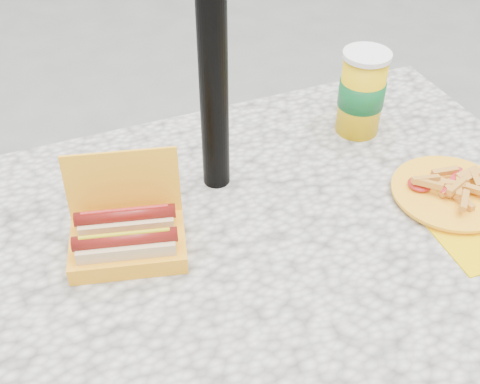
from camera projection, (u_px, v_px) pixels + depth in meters
name	position (u px, v px, depth m)	size (l,w,h in m)	color
picnic_table	(249.00, 277.00, 1.10)	(1.20, 0.80, 0.75)	beige
umbrella_pole	(211.00, 3.00, 0.92)	(0.05, 0.05, 2.20)	black
hotdog_box	(127.00, 236.00, 0.98)	(0.22, 0.18, 0.15)	#FFA81B
fries_plate	(453.00, 194.00, 1.09)	(0.21, 0.29, 0.04)	#F0BD00
soda_cup	(362.00, 93.00, 1.21)	(0.10, 0.10, 0.18)	yellow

